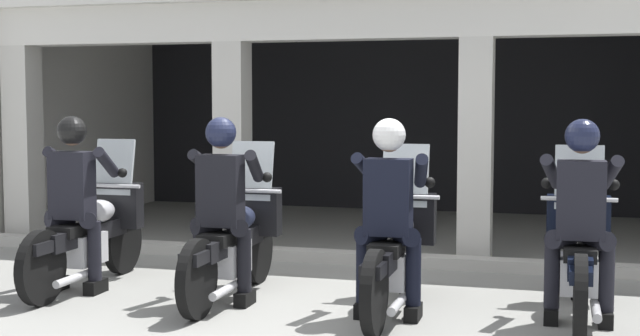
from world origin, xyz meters
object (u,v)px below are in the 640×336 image
(motorcycle_far_right, at_px, (579,254))
(police_officer_far_right, at_px, (581,204))
(police_officer_far_left, at_px, (74,188))
(motorcycle_far_left, at_px, (92,232))
(motorcycle_center_right, at_px, (396,250))
(police_officer_center_left, at_px, (222,194))
(motorcycle_center_left, at_px, (235,240))
(police_officer_center_right, at_px, (389,201))

(motorcycle_far_right, height_order, police_officer_far_right, police_officer_far_right)
(police_officer_far_left, relative_size, police_officer_far_right, 1.00)
(motorcycle_far_left, relative_size, motorcycle_center_right, 1.00)
(motorcycle_far_left, distance_m, police_officer_far_left, 0.52)
(police_officer_far_left, height_order, police_officer_far_right, same)
(police_officer_far_left, bearing_deg, police_officer_center_left, -0.85)
(motorcycle_far_left, xyz_separation_m, motorcycle_far_right, (4.34, 0.04, 0.00))
(motorcycle_center_right, relative_size, motorcycle_far_right, 1.00)
(motorcycle_center_left, height_order, police_officer_center_left, police_officer_center_left)
(police_officer_center_left, bearing_deg, police_officer_far_right, 3.57)
(police_officer_far_left, xyz_separation_m, police_officer_center_left, (1.45, -0.07, 0.00))
(police_officer_far_left, relative_size, motorcycle_far_right, 0.78)
(police_officer_far_right, bearing_deg, motorcycle_center_right, 179.49)
(police_officer_center_left, distance_m, police_officer_far_right, 2.89)
(motorcycle_far_right, bearing_deg, police_officer_far_right, -87.64)
(police_officer_far_left, bearing_deg, police_officer_far_right, 2.40)
(motorcycle_center_left, relative_size, police_officer_far_right, 1.29)
(police_officer_center_left, relative_size, police_officer_far_right, 1.00)
(motorcycle_center_left, bearing_deg, police_officer_center_right, -13.26)
(motorcycle_far_right, bearing_deg, police_officer_far_left, -173.08)
(police_officer_far_left, bearing_deg, motorcycle_far_right, 6.13)
(police_officer_center_right, bearing_deg, motorcycle_center_right, 86.28)
(motorcycle_far_left, distance_m, motorcycle_center_left, 1.45)
(motorcycle_far_left, height_order, police_officer_center_right, police_officer_center_right)
(motorcycle_far_left, xyz_separation_m, police_officer_far_right, (4.34, -0.24, 0.44))
(motorcycle_center_left, distance_m, motorcycle_far_right, 2.89)
(motorcycle_center_left, height_order, motorcycle_center_right, same)
(motorcycle_far_left, bearing_deg, motorcycle_far_right, 2.40)
(police_officer_center_left, height_order, police_officer_far_right, same)
(police_officer_center_left, bearing_deg, motorcycle_far_right, 9.13)
(police_officer_far_left, bearing_deg, motorcycle_far_left, 91.58)
(motorcycle_center_left, distance_m, police_officer_center_left, 0.52)
(motorcycle_far_left, distance_m, police_officer_center_right, 2.96)
(motorcycle_far_left, distance_m, police_officer_far_right, 4.37)
(motorcycle_center_left, xyz_separation_m, motorcycle_center_right, (1.45, -0.09, 0.00))
(motorcycle_center_left, bearing_deg, motorcycle_center_right, -2.34)
(police_officer_far_right, bearing_deg, motorcycle_center_left, 179.20)
(motorcycle_center_left, distance_m, police_officer_center_right, 1.56)
(police_officer_center_left, xyz_separation_m, police_officer_center_right, (1.45, -0.09, 0.00))
(motorcycle_far_left, xyz_separation_m, police_officer_far_left, (-0.00, -0.28, 0.44))
(police_officer_far_left, relative_size, motorcycle_center_right, 0.78)
(motorcycle_center_right, relative_size, police_officer_center_right, 1.29)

